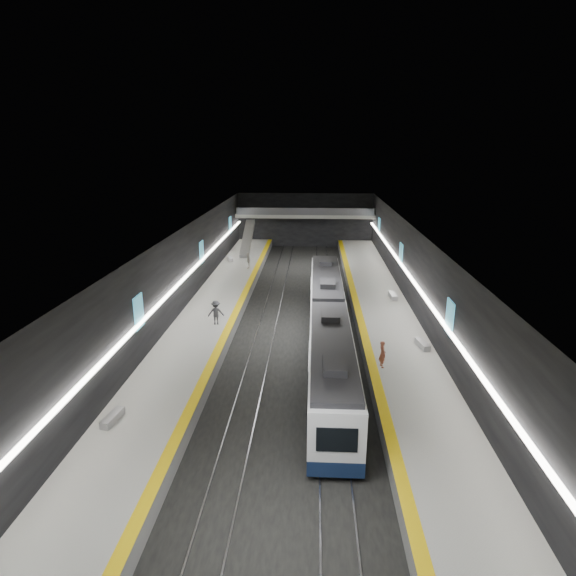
# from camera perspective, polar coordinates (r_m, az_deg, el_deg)

# --- Properties ---
(ground) EXTENTS (70.00, 70.00, 0.00)m
(ground) POSITION_cam_1_polar(r_m,az_deg,el_deg) (39.73, 0.96, -5.37)
(ground) COLOR black
(ground) RESTS_ON ground
(ceiling) EXTENTS (20.00, 70.00, 0.04)m
(ceiling) POSITION_cam_1_polar(r_m,az_deg,el_deg) (37.47, 1.02, 6.05)
(ceiling) COLOR beige
(ceiling) RESTS_ON wall_left
(wall_left) EXTENTS (0.04, 70.00, 8.00)m
(wall_left) POSITION_cam_1_polar(r_m,az_deg,el_deg) (40.02, -13.47, 0.39)
(wall_left) COLOR black
(wall_left) RESTS_ON ground
(wall_right) EXTENTS (0.04, 70.00, 8.00)m
(wall_right) POSITION_cam_1_polar(r_m,az_deg,el_deg) (39.35, 15.71, -0.06)
(wall_right) COLOR black
(wall_right) RESTS_ON ground
(wall_back) EXTENTS (20.00, 0.04, 8.00)m
(wall_back) POSITION_cam_1_polar(r_m,az_deg,el_deg) (72.64, 2.05, 8.03)
(wall_back) COLOR black
(wall_back) RESTS_ON ground
(platform_left) EXTENTS (5.00, 70.00, 1.00)m
(platform_left) POSITION_cam_1_polar(r_m,az_deg,el_deg) (40.50, -9.73, -4.42)
(platform_left) COLOR slate
(platform_left) RESTS_ON ground
(tile_surface_left) EXTENTS (5.00, 70.00, 0.02)m
(tile_surface_left) POSITION_cam_1_polar(r_m,az_deg,el_deg) (40.32, -9.76, -3.74)
(tile_surface_left) COLOR #9D9C98
(tile_surface_left) RESTS_ON platform_left
(tactile_strip_left) EXTENTS (0.60, 70.00, 0.02)m
(tactile_strip_left) POSITION_cam_1_polar(r_m,az_deg,el_deg) (39.89, -6.67, -3.82)
(tactile_strip_left) COLOR yellow
(tactile_strip_left) RESTS_ON platform_left
(platform_right) EXTENTS (5.00, 70.00, 1.00)m
(platform_right) POSITION_cam_1_polar(r_m,az_deg,el_deg) (40.00, 11.81, -4.81)
(platform_right) COLOR slate
(platform_right) RESTS_ON ground
(tile_surface_right) EXTENTS (5.00, 70.00, 0.02)m
(tile_surface_right) POSITION_cam_1_polar(r_m,az_deg,el_deg) (39.82, 11.85, -4.13)
(tile_surface_right) COLOR #9D9C98
(tile_surface_right) RESTS_ON platform_right
(tactile_strip_right) EXTENTS (0.60, 70.00, 0.02)m
(tactile_strip_right) POSITION_cam_1_polar(r_m,az_deg,el_deg) (39.53, 8.69, -4.09)
(tactile_strip_right) COLOR yellow
(tactile_strip_right) RESTS_ON platform_right
(rails) EXTENTS (6.52, 70.00, 0.12)m
(rails) POSITION_cam_1_polar(r_m,az_deg,el_deg) (39.71, 0.96, -5.29)
(rails) COLOR gray
(rails) RESTS_ON ground
(train) EXTENTS (2.69, 30.04, 3.60)m
(train) POSITION_cam_1_polar(r_m,az_deg,el_deg) (35.90, 4.78, -4.12)
(train) COLOR #101E3E
(train) RESTS_ON ground
(ad_posters) EXTENTS (19.94, 53.50, 2.20)m
(ad_posters) POSITION_cam_1_polar(r_m,az_deg,el_deg) (39.23, 1.05, 1.29)
(ad_posters) COLOR #43A8CA
(ad_posters) RESTS_ON wall_left
(cove_light_left) EXTENTS (0.25, 68.60, 0.12)m
(cove_light_left) POSITION_cam_1_polar(r_m,az_deg,el_deg) (40.02, -13.17, 0.11)
(cove_light_left) COLOR white
(cove_light_left) RESTS_ON wall_left
(cove_light_right) EXTENTS (0.25, 68.60, 0.12)m
(cove_light_right) POSITION_cam_1_polar(r_m,az_deg,el_deg) (39.36, 15.40, -0.33)
(cove_light_right) COLOR white
(cove_light_right) RESTS_ON wall_right
(mezzanine_bridge) EXTENTS (20.00, 3.00, 1.50)m
(mezzanine_bridge) POSITION_cam_1_polar(r_m,az_deg,el_deg) (70.44, 2.02, 8.61)
(mezzanine_bridge) COLOR gray
(mezzanine_bridge) RESTS_ON wall_left
(escalator) EXTENTS (1.20, 7.50, 3.92)m
(escalator) POSITION_cam_1_polar(r_m,az_deg,el_deg) (64.55, -4.83, 5.90)
(escalator) COLOR #99999E
(escalator) RESTS_ON platform_left
(bench_left_near) EXTENTS (0.71, 1.78, 0.42)m
(bench_left_near) POSITION_cam_1_polar(r_m,az_deg,el_deg) (27.55, -20.09, -14.27)
(bench_left_near) COLOR #99999E
(bench_left_near) RESTS_ON platform_left
(bench_left_far) EXTENTS (0.94, 1.77, 0.42)m
(bench_left_far) POSITION_cam_1_polar(r_m,az_deg,el_deg) (60.53, -6.87, 3.48)
(bench_left_far) COLOR #99999E
(bench_left_far) RESTS_ON platform_left
(bench_right_near) EXTENTS (0.81, 1.85, 0.44)m
(bench_right_near) POSITION_cam_1_polar(r_m,az_deg,el_deg) (35.81, 15.65, -6.45)
(bench_right_near) COLOR #99999E
(bench_right_near) RESTS_ON platform_right
(bench_right_far) EXTENTS (0.60, 1.98, 0.48)m
(bench_right_far) POSITION_cam_1_polar(r_m,az_deg,el_deg) (46.25, 12.31, -0.91)
(bench_right_far) COLOR #99999E
(bench_right_far) RESTS_ON platform_right
(passenger_right_a) EXTENTS (0.57, 0.73, 1.79)m
(passenger_right_a) POSITION_cam_1_polar(r_m,az_deg,el_deg) (31.92, 11.12, -7.73)
(passenger_right_a) COLOR #AD5740
(passenger_right_a) RESTS_ON platform_right
(passenger_left_a) EXTENTS (0.53, 1.13, 1.89)m
(passenger_left_a) POSITION_cam_1_polar(r_m,az_deg,el_deg) (56.08, -4.71, 3.25)
(passenger_left_a) COLOR beige
(passenger_left_a) RESTS_ON platform_left
(passenger_left_b) EXTENTS (1.39, 0.95, 1.98)m
(passenger_left_b) POSITION_cam_1_polar(r_m,az_deg,el_deg) (38.90, -8.54, -2.91)
(passenger_left_b) COLOR #3B3C42
(passenger_left_b) RESTS_ON platform_left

